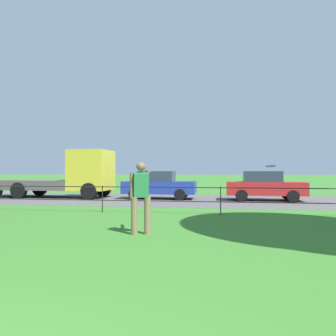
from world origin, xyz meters
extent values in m
cube|color=#565454|center=(0.00, 16.26, 0.00)|extent=(80.00, 7.71, 0.01)
cylinder|color=black|center=(-2.19, 10.50, 0.50)|extent=(0.04, 0.04, 1.00)
cylinder|color=black|center=(2.19, 10.50, 0.50)|extent=(0.04, 0.04, 1.00)
cylinder|color=black|center=(0.00, 10.50, 0.45)|extent=(39.36, 0.03, 0.03)
cylinder|color=black|center=(0.00, 10.50, 0.95)|extent=(39.36, 0.03, 0.03)
cylinder|color=#846B4C|center=(0.10, 6.52, 0.45)|extent=(0.16, 0.16, 0.91)
cylinder|color=#846B4C|center=(0.40, 6.64, 0.45)|extent=(0.16, 0.16, 0.91)
cube|color=#2D7F4C|center=(0.25, 6.58, 1.20)|extent=(0.44, 0.40, 0.61)
sphere|color=brown|center=(0.25, 6.58, 1.64)|extent=(0.22, 0.22, 0.22)
cylinder|color=brown|center=(0.33, 6.94, 1.52)|extent=(0.31, 0.62, 0.14)
cylinder|color=brown|center=(0.04, 6.50, 1.18)|extent=(0.09, 0.09, 0.62)
cylinder|color=#2DB2C6|center=(3.55, 8.22, 1.68)|extent=(0.35, 0.35, 0.06)
cube|color=yellow|center=(-5.16, 16.73, 1.60)|extent=(2.13, 2.33, 2.30)
cube|color=#283342|center=(-4.27, 16.71, 1.94)|extent=(0.14, 1.84, 0.87)
cube|color=#56514C|center=(-8.81, 16.77, 0.73)|extent=(5.23, 2.37, 0.56)
cylinder|color=black|center=(-4.84, 17.78, 0.45)|extent=(0.90, 0.31, 0.90)
cylinder|color=black|center=(-4.86, 15.66, 0.45)|extent=(0.90, 0.31, 0.90)
cylinder|color=black|center=(-9.06, 17.83, 0.45)|extent=(0.90, 0.31, 0.90)
cylinder|color=black|center=(-9.09, 15.72, 0.45)|extent=(0.90, 0.31, 0.90)
cylinder|color=black|center=(-10.62, 17.85, 0.45)|extent=(0.90, 0.31, 0.90)
cube|color=#233899|center=(-1.13, 16.63, 0.64)|extent=(4.01, 1.73, 0.68)
cube|color=#2D3847|center=(-1.28, 16.63, 1.26)|extent=(1.91, 1.54, 0.56)
cylinder|color=black|center=(0.11, 17.43, 0.30)|extent=(0.60, 0.20, 0.60)
cylinder|color=black|center=(0.10, 15.81, 0.30)|extent=(0.60, 0.20, 0.60)
cylinder|color=black|center=(-2.37, 17.45, 0.30)|extent=(0.60, 0.20, 0.60)
cylinder|color=black|center=(-2.38, 15.83, 0.30)|extent=(0.60, 0.20, 0.60)
cube|color=red|center=(4.53, 16.47, 0.64)|extent=(4.04, 1.79, 0.68)
cube|color=#2D3847|center=(4.38, 16.47, 1.26)|extent=(1.94, 1.56, 0.56)
cylinder|color=black|center=(5.78, 17.25, 0.30)|extent=(0.60, 0.21, 0.60)
cylinder|color=black|center=(5.75, 15.63, 0.30)|extent=(0.60, 0.21, 0.60)
cylinder|color=black|center=(3.31, 17.31, 0.30)|extent=(0.60, 0.21, 0.60)
cylinder|color=black|center=(3.27, 15.69, 0.30)|extent=(0.60, 0.21, 0.60)
camera|label=1|loc=(2.12, -1.08, 1.53)|focal=34.59mm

